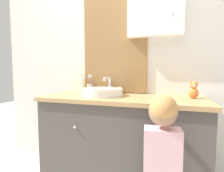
# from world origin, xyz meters

# --- Properties ---
(wall_back) EXTENTS (3.20, 0.18, 2.50)m
(wall_back) POSITION_xyz_m (0.01, 0.62, 1.30)
(wall_back) COLOR silver
(wall_back) RESTS_ON ground_plane
(vanity_counter) EXTENTS (1.47, 0.58, 0.84)m
(vanity_counter) POSITION_xyz_m (0.00, 0.31, 0.42)
(vanity_counter) COLOR #4C4742
(vanity_counter) RESTS_ON ground_plane
(sink_basin) EXTENTS (0.39, 0.44, 0.18)m
(sink_basin) POSITION_xyz_m (-0.19, 0.33, 0.88)
(sink_basin) COLOR white
(sink_basin) RESTS_ON vanity_counter
(toothbrush_holder) EXTENTS (0.07, 0.07, 0.20)m
(toothbrush_holder) POSITION_xyz_m (-0.42, 0.53, 0.90)
(toothbrush_holder) COLOR beige
(toothbrush_holder) RESTS_ON vanity_counter
(soap_dispenser) EXTENTS (0.06, 0.06, 0.19)m
(soap_dispenser) POSITION_xyz_m (-0.51, 0.52, 0.92)
(soap_dispenser) COLOR beige
(soap_dispenser) RESTS_ON vanity_counter
(child_figure) EXTENTS (0.23, 0.47, 0.93)m
(child_figure) POSITION_xyz_m (0.38, -0.15, 0.55)
(child_figure) COLOR slate
(child_figure) RESTS_ON ground_plane
(teddy_bear) EXTENTS (0.08, 0.07, 0.15)m
(teddy_bear) POSITION_xyz_m (0.61, 0.40, 0.91)
(teddy_bear) COLOR orange
(teddy_bear) RESTS_ON vanity_counter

